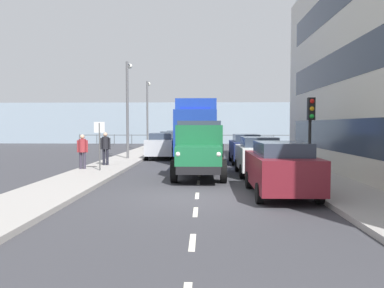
# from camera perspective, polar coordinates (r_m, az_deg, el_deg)

# --- Properties ---
(ground_plane) EXTENTS (80.00, 80.00, 0.00)m
(ground_plane) POSITION_cam_1_polar(r_m,az_deg,el_deg) (22.18, 1.26, -2.99)
(ground_plane) COLOR #38383D
(sidewalk_left) EXTENTS (2.37, 43.06, 0.15)m
(sidewalk_left) POSITION_cam_1_polar(r_m,az_deg,el_deg) (22.63, 13.48, -2.76)
(sidewalk_left) COLOR #9E9993
(sidewalk_left) RESTS_ON ground_plane
(sidewalk_right) EXTENTS (2.37, 43.06, 0.15)m
(sidewalk_right) POSITION_cam_1_polar(r_m,az_deg,el_deg) (22.73, -10.91, -2.71)
(sidewalk_right) COLOR #9E9993
(sidewalk_right) RESTS_ON ground_plane
(road_centreline_markings) EXTENTS (0.12, 37.58, 0.01)m
(road_centreline_markings) POSITION_cam_1_polar(r_m,az_deg,el_deg) (20.46, 1.21, -3.47)
(road_centreline_markings) COLOR silver
(road_centreline_markings) RESTS_ON ground_plane
(sea_horizon) EXTENTS (80.00, 0.80, 5.00)m
(sea_horizon) POSITION_cam_1_polar(r_m,az_deg,el_deg) (46.60, 1.57, 3.14)
(sea_horizon) COLOR #8C9EAD
(sea_horizon) RESTS_ON ground_plane
(seawall_railing) EXTENTS (28.08, 0.08, 1.20)m
(seawall_railing) POSITION_cam_1_polar(r_m,az_deg,el_deg) (43.02, 1.55, 1.05)
(seawall_railing) COLOR #4C5156
(seawall_railing) RESTS_ON ground_plane
(truck_vintage_green) EXTENTS (2.17, 5.64, 2.43)m
(truck_vintage_green) POSITION_cam_1_polar(r_m,az_deg,el_deg) (16.16, 1.08, -0.97)
(truck_vintage_green) COLOR black
(truck_vintage_green) RESTS_ON ground_plane
(lorry_cargo_blue) EXTENTS (2.58, 8.20, 3.87)m
(lorry_cargo_blue) POSITION_cam_1_polar(r_m,az_deg,el_deg) (24.90, 0.66, 2.43)
(lorry_cargo_blue) COLOR #193899
(lorry_cargo_blue) RESTS_ON ground_plane
(car_maroon_kerbside_near) EXTENTS (1.89, 4.27, 1.72)m
(car_maroon_kerbside_near) POSITION_cam_1_polar(r_m,az_deg,el_deg) (12.51, 13.05, -3.45)
(car_maroon_kerbside_near) COLOR maroon
(car_maroon_kerbside_near) RESTS_ON ground_plane
(car_white_kerbside_1) EXTENTS (1.86, 3.87, 1.72)m
(car_white_kerbside_1) POSITION_cam_1_polar(r_m,az_deg,el_deg) (17.49, 9.82, -1.65)
(car_white_kerbside_1) COLOR white
(car_white_kerbside_1) RESTS_ON ground_plane
(car_navy_kerbside_2) EXTENTS (1.78, 4.18, 1.72)m
(car_navy_kerbside_2) POSITION_cam_1_polar(r_m,az_deg,el_deg) (22.70, 7.99, -0.62)
(car_navy_kerbside_2) COLOR navy
(car_navy_kerbside_2) RESTS_ON ground_plane
(car_silver_oppositeside_0) EXTENTS (1.84, 4.16, 1.72)m
(car_silver_oppositeside_0) POSITION_cam_1_polar(r_m,az_deg,el_deg) (25.78, -4.56, -0.19)
(car_silver_oppositeside_0) COLOR #B7BABF
(car_silver_oppositeside_0) RESTS_ON ground_plane
(car_black_oppositeside_1) EXTENTS (1.89, 3.92, 1.72)m
(car_black_oppositeside_1) POSITION_cam_1_polar(r_m,az_deg,el_deg) (31.99, -3.31, 0.40)
(car_black_oppositeside_1) COLOR black
(car_black_oppositeside_1) RESTS_ON ground_plane
(car_grey_oppositeside_2) EXTENTS (1.81, 3.92, 1.72)m
(car_grey_oppositeside_2) POSITION_cam_1_polar(r_m,az_deg,el_deg) (37.47, -2.56, 0.75)
(car_grey_oppositeside_2) COLOR slate
(car_grey_oppositeside_2) RESTS_ON ground_plane
(pedestrian_with_bag) EXTENTS (0.53, 0.34, 1.65)m
(pedestrian_with_bag) POSITION_cam_1_polar(r_m,az_deg,el_deg) (19.04, -16.03, -0.68)
(pedestrian_with_bag) COLOR #383342
(pedestrian_with_bag) RESTS_ON sidewalk_right
(pedestrian_strolling) EXTENTS (0.53, 0.34, 1.72)m
(pedestrian_strolling) POSITION_cam_1_polar(r_m,az_deg,el_deg) (20.55, -12.79, -0.27)
(pedestrian_strolling) COLOR black
(pedestrian_strolling) RESTS_ON sidewalk_right
(traffic_light_near) EXTENTS (0.28, 0.41, 3.20)m
(traffic_light_near) POSITION_cam_1_polar(r_m,az_deg,el_deg) (16.07, 17.29, 3.50)
(traffic_light_near) COLOR black
(traffic_light_near) RESTS_ON sidewalk_left
(lamp_post_promenade) EXTENTS (0.32, 1.14, 6.09)m
(lamp_post_promenade) POSITION_cam_1_polar(r_m,az_deg,el_deg) (24.70, -9.55, 6.40)
(lamp_post_promenade) COLOR #59595B
(lamp_post_promenade) RESTS_ON sidewalk_right
(lamp_post_far) EXTENTS (0.32, 1.14, 5.92)m
(lamp_post_far) POSITION_cam_1_polar(r_m,az_deg,el_deg) (33.75, -6.63, 5.30)
(lamp_post_far) COLOR #59595B
(lamp_post_far) RESTS_ON sidewalk_right
(street_sign) EXTENTS (0.50, 0.07, 2.25)m
(street_sign) POSITION_cam_1_polar(r_m,az_deg,el_deg) (18.17, -13.63, 0.97)
(street_sign) COLOR #4C4C4C
(street_sign) RESTS_ON sidewalk_right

